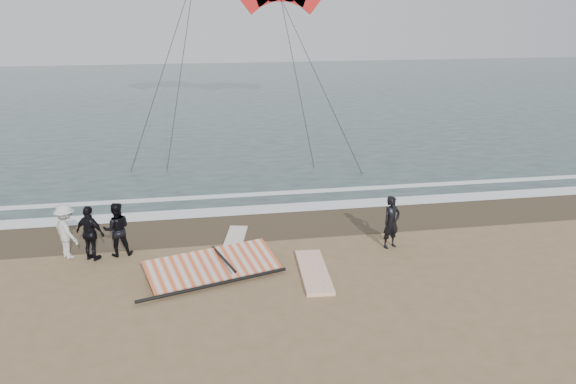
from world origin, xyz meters
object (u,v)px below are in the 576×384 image
object	(u,v)px
board_white	(314,271)
board_cream	(235,240)
man_main	(391,222)
sail_rig	(210,266)

from	to	relation	value
board_white	board_cream	xyz separation A→B (m)	(-1.93, 2.54, -0.01)
board_white	man_main	bearing A→B (deg)	30.61
board_white	board_cream	distance (m)	3.20
board_white	sail_rig	xyz separation A→B (m)	(-2.76, 0.51, 0.14)
man_main	board_white	distance (m)	3.04
man_main	board_cream	distance (m)	4.79
board_white	sail_rig	size ratio (longest dim) A/B	0.67
man_main	board_white	world-z (taller)	man_main
board_white	board_cream	world-z (taller)	board_white
man_main	sail_rig	xyz separation A→B (m)	(-5.40, -0.80, -0.61)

